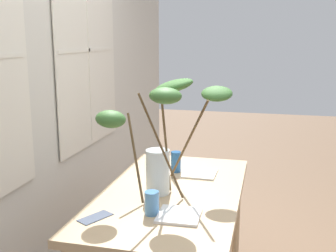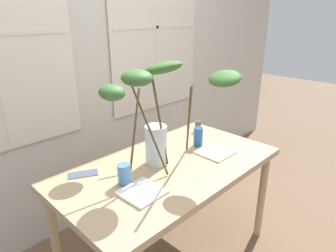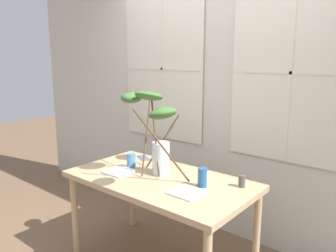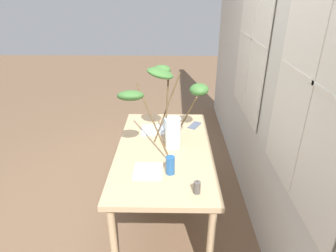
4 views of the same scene
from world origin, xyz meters
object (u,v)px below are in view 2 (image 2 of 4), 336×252
(plate_square_left, at_px, (142,192))
(vase_with_branches, at_px, (159,108))
(dining_table, at_px, (170,175))
(pillar_candle, at_px, (198,126))
(drinking_glass_blue_left, at_px, (124,174))
(drinking_glass_blue_right, at_px, (198,137))
(plate_square_right, at_px, (215,152))

(plate_square_left, bearing_deg, vase_with_branches, 28.12)
(dining_table, height_order, plate_square_left, plate_square_left)
(dining_table, bearing_deg, vase_with_branches, 157.76)
(dining_table, bearing_deg, pillar_candle, 22.15)
(dining_table, relative_size, vase_with_branches, 1.89)
(pillar_candle, bearing_deg, plate_square_left, -158.92)
(pillar_candle, bearing_deg, drinking_glass_blue_left, -167.08)
(drinking_glass_blue_left, distance_m, plate_square_left, 0.15)
(plate_square_left, xyz_separation_m, pillar_candle, (0.92, 0.35, 0.04))
(vase_with_branches, relative_size, drinking_glass_blue_right, 5.50)
(dining_table, height_order, pillar_candle, pillar_candle)
(plate_square_left, height_order, pillar_candle, pillar_candle)
(pillar_candle, bearing_deg, dining_table, -157.85)
(plate_square_left, relative_size, plate_square_right, 0.99)
(vase_with_branches, bearing_deg, drinking_glass_blue_left, -179.19)
(vase_with_branches, distance_m, drinking_glass_blue_left, 0.43)
(vase_with_branches, distance_m, plate_square_left, 0.49)
(dining_table, distance_m, drinking_glass_blue_right, 0.39)
(plate_square_left, xyz_separation_m, plate_square_right, (0.68, 0.01, -0.00))
(plate_square_right, bearing_deg, plate_square_left, -179.37)
(drinking_glass_blue_right, xyz_separation_m, plate_square_right, (-0.02, -0.17, -0.06))
(plate_square_right, height_order, pillar_candle, pillar_candle)
(drinking_glass_blue_right, distance_m, pillar_candle, 0.29)
(drinking_glass_blue_left, xyz_separation_m, drinking_glass_blue_right, (0.70, 0.03, 0.01))
(vase_with_branches, distance_m, drinking_glass_blue_right, 0.53)
(vase_with_branches, relative_size, pillar_candle, 7.75)
(dining_table, distance_m, vase_with_branches, 0.47)
(plate_square_left, bearing_deg, drinking_glass_blue_right, 14.04)
(vase_with_branches, xyz_separation_m, pillar_candle, (0.64, 0.21, -0.35))
(drinking_glass_blue_right, bearing_deg, drinking_glass_blue_left, -177.39)
(drinking_glass_blue_left, xyz_separation_m, plate_square_left, (0.00, -0.14, -0.05))
(plate_square_right, distance_m, pillar_candle, 0.42)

